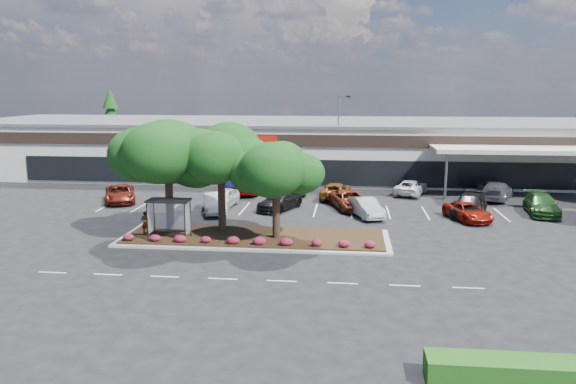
# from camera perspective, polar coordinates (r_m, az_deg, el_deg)

# --- Properties ---
(ground) EXTENTS (160.00, 160.00, 0.00)m
(ground) POSITION_cam_1_polar(r_m,az_deg,el_deg) (33.89, -1.16, -6.72)
(ground) COLOR black
(ground) RESTS_ON ground
(retail_store) EXTENTS (80.40, 25.20, 6.25)m
(retail_store) POSITION_cam_1_polar(r_m,az_deg,el_deg) (66.48, 2.65, 4.61)
(retail_store) COLOR silver
(retail_store) RESTS_ON ground
(landscape_island) EXTENTS (18.00, 6.00, 0.26)m
(landscape_island) POSITION_cam_1_polar(r_m,az_deg,el_deg) (37.94, -3.39, -4.64)
(landscape_island) COLOR #A5A5A0
(landscape_island) RESTS_ON ground
(lane_markings) EXTENTS (33.12, 20.06, 0.01)m
(lane_markings) POSITION_cam_1_polar(r_m,az_deg,el_deg) (43.90, 0.41, -2.67)
(lane_markings) COLOR silver
(lane_markings) RESTS_ON ground
(shrub_row) EXTENTS (17.00, 0.80, 0.50)m
(shrub_row) POSITION_cam_1_polar(r_m,az_deg,el_deg) (35.84, -3.95, -4.92)
(shrub_row) COLOR maroon
(shrub_row) RESTS_ON landscape_island
(bus_shelter) EXTENTS (2.75, 1.55, 2.59)m
(bus_shelter) POSITION_cam_1_polar(r_m,az_deg,el_deg) (37.74, -11.96, -1.53)
(bus_shelter) COLOR black
(bus_shelter) RESTS_ON landscape_island
(island_tree_west) EXTENTS (7.20, 7.20, 7.89)m
(island_tree_west) POSITION_cam_1_polar(r_m,az_deg,el_deg) (39.01, -12.06, 1.69)
(island_tree_west) COLOR #133E15
(island_tree_west) RESTS_ON landscape_island
(island_tree_mid) EXTENTS (6.60, 6.60, 7.32)m
(island_tree_mid) POSITION_cam_1_polar(r_m,az_deg,el_deg) (38.77, -6.80, 1.37)
(island_tree_mid) COLOR #133E15
(island_tree_mid) RESTS_ON landscape_island
(island_tree_east) EXTENTS (5.80, 5.80, 6.50)m
(island_tree_east) POSITION_cam_1_polar(r_m,az_deg,el_deg) (36.68, -1.21, 0.27)
(island_tree_east) COLOR #133E15
(island_tree_east) RESTS_ON landscape_island
(hedge_south_east) EXTENTS (6.00, 1.30, 0.90)m
(hedge_south_east) POSITION_cam_1_polar(r_m,az_deg,el_deg) (21.73, 21.98, -16.57)
(hedge_south_east) COLOR #1A5317
(hedge_south_east) RESTS_ON ground
(conifer_north_west) EXTENTS (4.40, 4.40, 10.00)m
(conifer_north_west) POSITION_cam_1_polar(r_m,az_deg,el_deg) (85.39, -17.50, 6.71)
(conifer_north_west) COLOR #133E15
(conifer_north_west) RESTS_ON ground
(person_waiting) EXTENTS (0.64, 0.47, 1.63)m
(person_waiting) POSITION_cam_1_polar(r_m,az_deg,el_deg) (39.10, -14.27, -3.06)
(person_waiting) COLOR #594C47
(person_waiting) RESTS_ON landscape_island
(light_pole) EXTENTS (1.38, 0.87, 9.36)m
(light_pole) POSITION_cam_1_polar(r_m,az_deg,el_deg) (58.17, 5.20, 4.69)
(light_pole) COLOR #A5A5A0
(light_pole) RESTS_ON ground
(car_0) EXTENTS (4.46, 5.98, 1.51)m
(car_0) POSITION_cam_1_polar(r_m,az_deg,el_deg) (52.11, -16.70, -0.17)
(car_0) COLOR maroon
(car_0) RESTS_ON ground
(car_1) EXTENTS (3.04, 5.14, 1.60)m
(car_1) POSITION_cam_1_polar(r_m,az_deg,el_deg) (46.12, -7.44, -1.11)
(car_1) COLOR silver
(car_1) RESTS_ON ground
(car_2) EXTENTS (2.31, 4.78, 1.57)m
(car_2) POSITION_cam_1_polar(r_m,az_deg,el_deg) (48.20, -6.58, -0.59)
(car_2) COLOR silver
(car_2) RESTS_ON ground
(car_3) EXTENTS (3.99, 5.61, 1.51)m
(car_3) POSITION_cam_1_polar(r_m,az_deg,el_deg) (46.86, -0.82, -0.89)
(car_3) COLOR black
(car_3) RESTS_ON ground
(car_4) EXTENTS (3.97, 5.91, 1.50)m
(car_4) POSITION_cam_1_polar(r_m,az_deg,el_deg) (47.45, 6.28, -0.81)
(car_4) COLOR maroon
(car_4) RESTS_ON ground
(car_5) EXTENTS (3.09, 4.82, 1.50)m
(car_5) POSITION_cam_1_polar(r_m,az_deg,el_deg) (44.62, 7.92, -1.58)
(car_5) COLOR #AEB6BB
(car_5) RESTS_ON ground
(car_6) EXTENTS (3.63, 5.21, 1.32)m
(car_6) POSITION_cam_1_polar(r_m,az_deg,el_deg) (45.29, 17.81, -1.93)
(car_6) COLOR #991A0C
(car_6) RESTS_ON ground
(car_7) EXTENTS (4.09, 6.15, 1.65)m
(car_7) POSITION_cam_1_polar(r_m,az_deg,el_deg) (47.12, 17.95, -1.25)
(car_7) COLOR black
(car_7) RESTS_ON ground
(car_8) EXTENTS (2.90, 5.74, 1.60)m
(car_8) POSITION_cam_1_polar(r_m,az_deg,el_deg) (49.50, 24.35, -1.17)
(car_8) COLOR #234F1E
(car_8) RESTS_ON ground
(car_10) EXTENTS (2.60, 5.74, 1.63)m
(car_10) POSITION_cam_1_polar(r_m,az_deg,el_deg) (54.09, -4.03, 0.71)
(car_10) COLOR #840303
(car_10) RESTS_ON ground
(car_11) EXTENTS (2.10, 4.51, 1.49)m
(car_11) POSITION_cam_1_polar(r_m,az_deg,el_deg) (54.13, -5.53, 0.62)
(car_11) COLOR navy
(car_11) RESTS_ON ground
(car_12) EXTENTS (1.47, 4.03, 1.32)m
(car_12) POSITION_cam_1_polar(r_m,az_deg,el_deg) (53.64, 1.19, 0.48)
(car_12) COLOR #164A21
(car_12) RESTS_ON ground
(car_13) EXTENTS (2.94, 5.51, 1.47)m
(car_13) POSITION_cam_1_polar(r_m,az_deg,el_deg) (51.63, 4.87, 0.13)
(car_13) COLOR brown
(car_13) RESTS_ON ground
(car_14) EXTENTS (3.88, 5.57, 1.41)m
(car_14) POSITION_cam_1_polar(r_m,az_deg,el_deg) (54.61, 12.37, 0.46)
(car_14) COLOR white
(car_14) RESTS_ON ground
(car_16) EXTENTS (2.31, 4.99, 1.39)m
(car_16) POSITION_cam_1_polar(r_m,az_deg,el_deg) (56.63, 19.97, 0.41)
(car_16) COLOR slate
(car_16) RESTS_ON ground
(car_17) EXTENTS (4.40, 6.12, 1.64)m
(car_17) POSITION_cam_1_polar(r_m,az_deg,el_deg) (54.36, 20.43, 0.12)
(car_17) COLOR #55545B
(car_17) RESTS_ON ground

